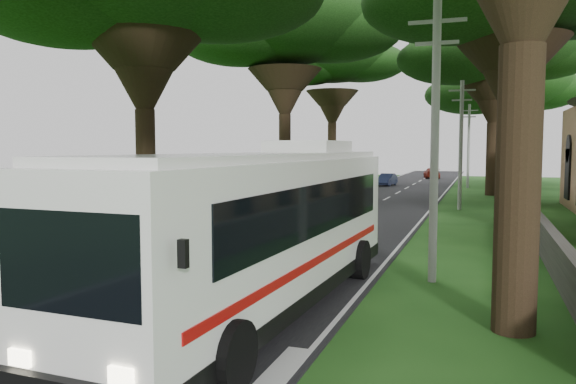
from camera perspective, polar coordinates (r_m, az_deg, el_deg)
name	(u,v)px	position (r m, az deg, el deg)	size (l,w,h in m)	color
ground	(153,323)	(13.08, -13.54, -12.83)	(140.00, 140.00, 0.00)	#184212
road	(369,208)	(36.33, 8.24, -1.63)	(8.00, 120.00, 0.04)	black
crosswalk	(94,355)	(11.54, -19.11, -15.35)	(8.00, 3.00, 0.01)	silver
property_wall	(522,205)	(34.71, 22.68, -1.24)	(0.35, 50.00, 1.20)	#383533
pole_near	(435,137)	(16.53, 14.70, 5.44)	(1.60, 0.24, 8.00)	gray
pole_mid	(461,143)	(36.50, 17.16, 4.81)	(1.60, 0.24, 8.00)	gray
pole_far	(469,144)	(56.50, 17.87, 4.62)	(1.60, 0.24, 8.00)	gray
tree_l_midb	(285,25)	(43.90, -0.33, 16.58)	(14.31, 14.31, 16.24)	black
tree_l_far	(332,59)	(61.17, 4.54, 13.30)	(12.85, 12.85, 16.18)	black
tree_r_midb	(495,47)	(49.14, 20.28, 13.61)	(13.70, 13.70, 14.93)	black
tree_r_far	(501,85)	(66.85, 20.82, 10.08)	(14.59, 14.59, 13.88)	black
coach_bus	(265,226)	(13.28, -2.33, -3.52)	(3.39, 12.80, 3.75)	white
distant_car_b	(387,180)	(57.93, 10.02, 1.26)	(1.29, 3.71, 1.22)	navy
distant_car_c	(432,173)	(72.91, 14.40, 1.87)	(1.82, 4.47, 1.30)	maroon
pedestrian	(216,212)	(26.02, -7.31, -2.06)	(0.66, 0.43, 1.81)	black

